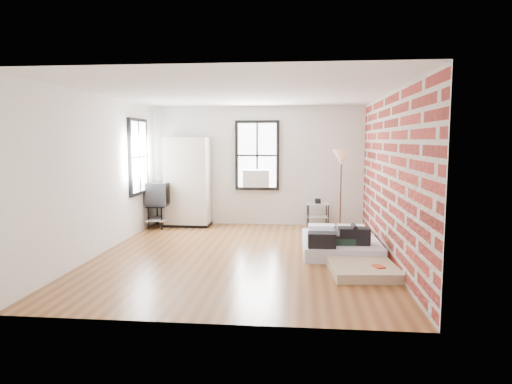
# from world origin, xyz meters

# --- Properties ---
(ground) EXTENTS (6.00, 6.00, 0.00)m
(ground) POSITION_xyz_m (0.00, 0.00, 0.00)
(ground) COLOR brown
(ground) RESTS_ON ground
(room_shell) EXTENTS (5.02, 6.02, 2.80)m
(room_shell) POSITION_xyz_m (0.23, 0.36, 1.74)
(room_shell) COLOR silver
(room_shell) RESTS_ON ground
(mattress_main) EXTENTS (1.36, 1.83, 0.58)m
(mattress_main) POSITION_xyz_m (1.75, 0.45, 0.16)
(mattress_main) COLOR white
(mattress_main) RESTS_ON ground
(mattress_bare) EXTENTS (1.12, 1.92, 0.40)m
(mattress_bare) POSITION_xyz_m (1.91, -0.38, 0.12)
(mattress_bare) COLOR beige
(mattress_bare) RESTS_ON ground
(wardrobe) EXTENTS (1.06, 0.62, 2.07)m
(wardrobe) POSITION_xyz_m (-1.61, 2.65, 1.03)
(wardrobe) COLOR black
(wardrobe) RESTS_ON ground
(side_table) EXTENTS (0.53, 0.44, 0.67)m
(side_table) POSITION_xyz_m (1.42, 2.72, 0.45)
(side_table) COLOR black
(side_table) RESTS_ON ground
(floor_lamp) EXTENTS (0.39, 0.39, 1.82)m
(floor_lamp) POSITION_xyz_m (1.88, 2.06, 1.57)
(floor_lamp) COLOR black
(floor_lamp) RESTS_ON ground
(tv_stand) EXTENTS (0.53, 0.75, 1.05)m
(tv_stand) POSITION_xyz_m (-2.21, 2.39, 0.75)
(tv_stand) COLOR black
(tv_stand) RESTS_ON ground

